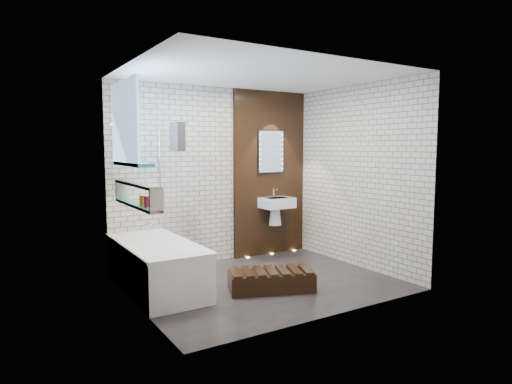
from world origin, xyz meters
TOP-DOWN VIEW (x-y plane):
  - ground at (0.00, 0.00)m, footprint 3.20×3.20m
  - room_shell at (0.00, 0.00)m, footprint 3.24×3.20m
  - walnut_panel at (0.95, 1.27)m, footprint 1.30×0.06m
  - clerestory_window at (-1.57, 0.35)m, footprint 0.18×1.00m
  - display_niche at (-1.53, 0.15)m, footprint 0.14×1.30m
  - bathtub at (-1.22, 0.45)m, footprint 0.79×1.74m
  - bath_screen at (-0.87, 0.89)m, footprint 0.01×0.78m
  - towel at (-0.87, 0.60)m, footprint 0.10×0.27m
  - shower_head at (-1.30, 0.95)m, footprint 0.18×0.18m
  - washbasin at (0.95, 1.07)m, footprint 0.50×0.36m
  - led_mirror at (0.95, 1.23)m, footprint 0.50×0.02m
  - walnut_step at (-0.06, -0.30)m, footprint 1.10×0.79m
  - niche_bottles at (-1.53, -0.10)m, footprint 0.05×0.20m
  - sill_vases at (-1.50, 0.49)m, footprint 0.19×0.19m
  - floor_uplights at (0.95, 1.20)m, footprint 0.96×0.06m

SIDE VIEW (x-z plane):
  - ground at x=0.00m, z-range 0.00..0.00m
  - floor_uplights at x=0.95m, z-range 0.00..0.01m
  - walnut_step at x=-0.06m, z-range 0.00..0.22m
  - bathtub at x=-1.22m, z-range -0.06..0.64m
  - washbasin at x=0.95m, z-range 0.50..1.08m
  - niche_bottles at x=-1.53m, z-range 1.10..1.21m
  - display_niche at x=-1.53m, z-range 1.07..1.33m
  - bath_screen at x=-0.87m, z-range 0.58..1.98m
  - walnut_panel at x=0.95m, z-range 0.00..2.60m
  - room_shell at x=0.00m, z-range 0.00..2.60m
  - sill_vases at x=-1.50m, z-range 1.55..1.74m
  - led_mirror at x=0.95m, z-range 1.30..2.00m
  - towel at x=-0.87m, z-range 1.67..2.03m
  - clerestory_window at x=-1.57m, z-range 1.43..2.37m
  - shower_head at x=-1.30m, z-range 1.99..2.01m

